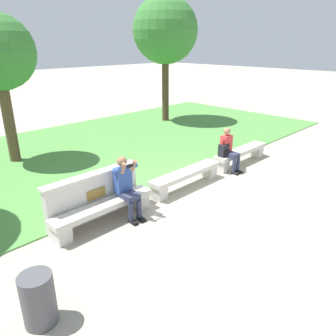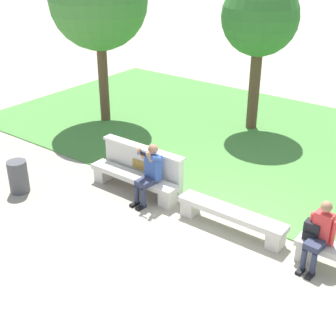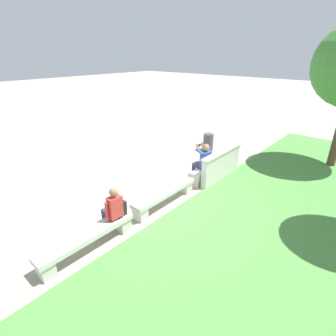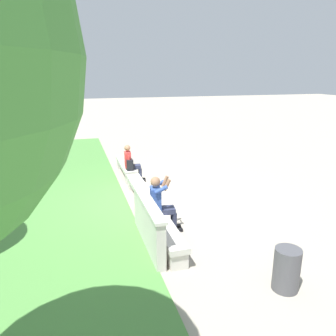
{
  "view_description": "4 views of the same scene",
  "coord_description": "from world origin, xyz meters",
  "px_view_note": "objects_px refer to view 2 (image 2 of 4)",
  "views": [
    {
      "loc": [
        -5.84,
        -5.11,
        3.52
      ],
      "look_at": [
        -0.81,
        -0.15,
        0.79
      ],
      "focal_mm": 35.0,
      "sensor_mm": 36.0,
      "label": 1
    },
    {
      "loc": [
        3.7,
        -6.96,
        5.27
      ],
      "look_at": [
        -1.35,
        -0.27,
        1.07
      ],
      "focal_mm": 50.0,
      "sensor_mm": 36.0,
      "label": 2
    },
    {
      "loc": [
        4.84,
        4.31,
        4.03
      ],
      "look_at": [
        -0.45,
        -0.27,
        0.91
      ],
      "focal_mm": 28.0,
      "sensor_mm": 36.0,
      "label": 3
    },
    {
      "loc": [
        -8.64,
        1.69,
        3.52
      ],
      "look_at": [
        -0.32,
        -0.74,
        1.0
      ],
      "focal_mm": 35.0,
      "sensor_mm": 36.0,
      "label": 4
    }
  ],
  "objects_px": {
    "bench_near": "(231,216)",
    "backpack": "(312,231)",
    "person_distant": "(320,233)",
    "tree_left_background": "(98,0)",
    "person_photographer": "(149,171)",
    "trash_bin": "(18,177)",
    "tree_behind_wall": "(260,19)",
    "bench_main": "(134,180)"
  },
  "relations": [
    {
      "from": "tree_behind_wall",
      "to": "trash_bin",
      "type": "bearing_deg",
      "value": -109.31
    },
    {
      "from": "backpack",
      "to": "person_photographer",
      "type": "bearing_deg",
      "value": -178.81
    },
    {
      "from": "backpack",
      "to": "trash_bin",
      "type": "xyz_separation_m",
      "value": [
        -6.24,
        -1.53,
        -0.25
      ]
    },
    {
      "from": "bench_near",
      "to": "trash_bin",
      "type": "xyz_separation_m",
      "value": [
        -4.63,
        -1.54,
        0.07
      ]
    },
    {
      "from": "backpack",
      "to": "tree_behind_wall",
      "type": "height_order",
      "value": "tree_behind_wall"
    },
    {
      "from": "person_photographer",
      "to": "tree_behind_wall",
      "type": "height_order",
      "value": "tree_behind_wall"
    },
    {
      "from": "trash_bin",
      "to": "person_distant",
      "type": "bearing_deg",
      "value": 12.95
    },
    {
      "from": "person_distant",
      "to": "tree_behind_wall",
      "type": "bearing_deg",
      "value": 127.72
    },
    {
      "from": "bench_main",
      "to": "tree_left_background",
      "type": "xyz_separation_m",
      "value": [
        -3.75,
        2.99,
        3.29
      ]
    },
    {
      "from": "tree_left_background",
      "to": "trash_bin",
      "type": "distance_m",
      "value": 5.79
    },
    {
      "from": "tree_behind_wall",
      "to": "bench_main",
      "type": "bearing_deg",
      "value": -92.69
    },
    {
      "from": "bench_near",
      "to": "backpack",
      "type": "relative_size",
      "value": 5.35
    },
    {
      "from": "person_distant",
      "to": "backpack",
      "type": "relative_size",
      "value": 2.94
    },
    {
      "from": "person_distant",
      "to": "backpack",
      "type": "bearing_deg",
      "value": 157.01
    },
    {
      "from": "trash_bin",
      "to": "tree_left_background",
      "type": "bearing_deg",
      "value": 110.0
    },
    {
      "from": "tree_behind_wall",
      "to": "tree_left_background",
      "type": "relative_size",
      "value": 0.86
    },
    {
      "from": "person_distant",
      "to": "tree_behind_wall",
      "type": "relative_size",
      "value": 0.29
    },
    {
      "from": "person_distant",
      "to": "tree_left_background",
      "type": "xyz_separation_m",
      "value": [
        -8.04,
        3.05,
        2.93
      ]
    },
    {
      "from": "bench_near",
      "to": "bench_main",
      "type": "bearing_deg",
      "value": 180.0
    },
    {
      "from": "bench_near",
      "to": "trash_bin",
      "type": "distance_m",
      "value": 4.88
    },
    {
      "from": "person_distant",
      "to": "person_photographer",
      "type": "bearing_deg",
      "value": -179.83
    },
    {
      "from": "backpack",
      "to": "trash_bin",
      "type": "bearing_deg",
      "value": -166.19
    },
    {
      "from": "backpack",
      "to": "trash_bin",
      "type": "relative_size",
      "value": 0.57
    },
    {
      "from": "person_distant",
      "to": "trash_bin",
      "type": "relative_size",
      "value": 1.68
    },
    {
      "from": "bench_near",
      "to": "person_photographer",
      "type": "bearing_deg",
      "value": -177.78
    },
    {
      "from": "person_photographer",
      "to": "person_distant",
      "type": "distance_m",
      "value": 3.75
    },
    {
      "from": "person_distant",
      "to": "tree_left_background",
      "type": "distance_m",
      "value": 9.08
    },
    {
      "from": "bench_main",
      "to": "tree_behind_wall",
      "type": "xyz_separation_m",
      "value": [
        0.24,
        5.16,
        2.9
      ]
    },
    {
      "from": "person_photographer",
      "to": "backpack",
      "type": "height_order",
      "value": "person_photographer"
    },
    {
      "from": "tree_left_background",
      "to": "person_photographer",
      "type": "bearing_deg",
      "value": -35.57
    },
    {
      "from": "bench_main",
      "to": "bench_near",
      "type": "distance_m",
      "value": 2.53
    },
    {
      "from": "tree_left_background",
      "to": "trash_bin",
      "type": "xyz_separation_m",
      "value": [
        1.65,
        -4.52,
        -3.22
      ]
    },
    {
      "from": "bench_main",
      "to": "person_distant",
      "type": "bearing_deg",
      "value": -0.88
    },
    {
      "from": "bench_main",
      "to": "backpack",
      "type": "height_order",
      "value": "backpack"
    },
    {
      "from": "bench_near",
      "to": "person_distant",
      "type": "relative_size",
      "value": 1.82
    },
    {
      "from": "tree_behind_wall",
      "to": "backpack",
      "type": "bearing_deg",
      "value": -52.99
    },
    {
      "from": "trash_bin",
      "to": "tree_behind_wall",
      "type": "bearing_deg",
      "value": 70.69
    },
    {
      "from": "bench_main",
      "to": "tree_left_background",
      "type": "height_order",
      "value": "tree_left_background"
    },
    {
      "from": "person_photographer",
      "to": "backpack",
      "type": "relative_size",
      "value": 3.08
    },
    {
      "from": "person_photographer",
      "to": "tree_left_background",
      "type": "bearing_deg",
      "value": 144.43
    },
    {
      "from": "bench_near",
      "to": "backpack",
      "type": "xyz_separation_m",
      "value": [
        1.61,
        -0.0,
        0.32
      ]
    },
    {
      "from": "bench_near",
      "to": "trash_bin",
      "type": "relative_size",
      "value": 3.05
    }
  ]
}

